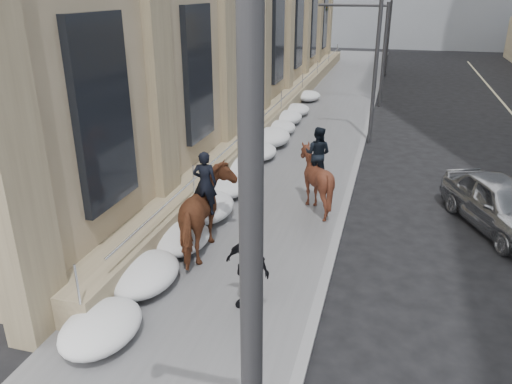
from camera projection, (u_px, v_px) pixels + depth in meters
ground at (203, 300)px, 11.60m from camera, size 140.00×140.00×0.00m
sidewalk at (291, 163)px, 20.49m from camera, size 5.00×80.00×0.12m
curb at (355, 169)px, 19.84m from camera, size 0.24×80.00×0.12m
streetlight_near at (231, 289)px, 3.83m from camera, size 1.71×0.24×8.00m
streetlight_mid at (374, 41)px, 21.67m from camera, size 1.71×0.24×8.00m
streetlight_far at (388, 17)px, 39.50m from camera, size 1.71×0.24×8.00m
traffic_signal at (369, 38)px, 29.18m from camera, size 4.10×0.22×6.00m
snow_bank at (245, 165)px, 19.00m from camera, size 1.70×18.10×0.76m
mounted_horse_left at (207, 212)px, 13.04m from camera, size 1.55×2.79×2.78m
mounted_horse_right at (315, 176)px, 15.74m from camera, size 1.86×2.03×2.66m
pedestrian at (247, 268)px, 10.83m from camera, size 1.24×0.86×1.95m
car_silver at (502, 204)px, 14.75m from camera, size 3.54×4.99×1.58m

